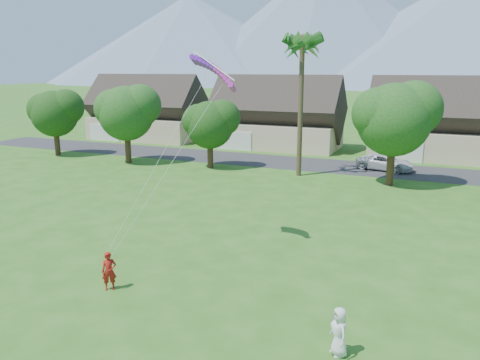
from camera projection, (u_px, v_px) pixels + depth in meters
The scene contains 10 objects.
ground at pixel (130, 345), 16.48m from camera, with size 500.00×500.00×0.00m, color #2D6019.
street at pixel (333, 166), 46.95m from camera, with size 90.00×7.00×0.01m, color #2D2D30.
kite_flyer at pixel (109, 271), 20.45m from camera, with size 0.63×0.42×1.74m, color #A71913.
watcher at pixel (339, 332), 15.73m from camera, with size 0.85×0.55×1.74m, color silver.
parked_car at pixel (385, 163), 44.87m from camera, with size 2.46×5.33×1.48m, color silver.
mountain_ridge at pixel (449, 30), 238.79m from camera, with size 540.00×240.00×70.00m.
houses_row at pixel (355, 123), 54.02m from camera, with size 72.75×8.19×8.86m.
tree_row at pixel (308, 123), 40.80m from camera, with size 62.27×6.67×8.45m.
fan_palm at pixel (303, 41), 40.05m from camera, with size 3.00×3.00×13.80m.
parafoil_kite at pixel (216, 70), 23.54m from camera, with size 2.71×1.04×0.50m.
Camera 1 is at (9.31, -12.01, 9.48)m, focal length 35.00 mm.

